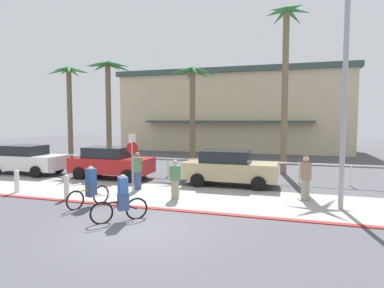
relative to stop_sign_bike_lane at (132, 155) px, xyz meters
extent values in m
plane|color=#4C4C51|center=(2.22, 5.96, -1.68)|extent=(80.00, 80.00, 0.00)
cube|color=#9E9E93|center=(2.22, 0.16, -1.67)|extent=(44.00, 4.00, 0.02)
cube|color=maroon|center=(2.22, -1.84, -1.66)|extent=(44.00, 0.24, 0.03)
cube|color=beige|center=(0.64, 22.95, 2.11)|extent=(22.47, 9.97, 7.58)
cube|color=#384C47|center=(0.64, 22.95, 6.16)|extent=(23.07, 10.57, 0.50)
cube|color=#384C47|center=(0.64, 17.46, 1.32)|extent=(15.73, 1.20, 0.16)
cylinder|color=white|center=(2.22, 4.46, -0.68)|extent=(18.58, 0.08, 0.08)
cylinder|color=white|center=(-7.07, 4.46, -1.18)|extent=(0.08, 0.08, 1.00)
cylinder|color=white|center=(-4.75, 4.46, -1.18)|extent=(0.08, 0.08, 1.00)
cylinder|color=white|center=(-2.42, 4.46, -1.18)|extent=(0.08, 0.08, 1.00)
cylinder|color=white|center=(-0.10, 4.46, -1.18)|extent=(0.08, 0.08, 1.00)
cylinder|color=white|center=(2.22, 4.46, -1.18)|extent=(0.08, 0.08, 1.00)
cylinder|color=white|center=(4.54, 4.46, -1.18)|extent=(0.08, 0.08, 1.00)
cylinder|color=white|center=(6.87, 4.46, -1.18)|extent=(0.08, 0.08, 1.00)
cylinder|color=white|center=(9.19, 4.46, -1.18)|extent=(0.08, 0.08, 1.00)
cylinder|color=gray|center=(0.00, 0.00, -0.58)|extent=(0.08, 0.08, 2.20)
cube|color=white|center=(0.00, 0.00, 0.70)|extent=(0.04, 0.56, 0.36)
cylinder|color=red|center=(0.00, 0.00, 0.30)|extent=(0.52, 0.03, 0.52)
cylinder|color=white|center=(-4.96, -1.21, -1.25)|extent=(0.20, 0.20, 0.85)
sphere|color=white|center=(-4.96, -1.21, -0.78)|extent=(0.20, 0.20, 0.20)
cylinder|color=white|center=(-2.09, -1.60, -1.25)|extent=(0.20, 0.20, 0.85)
sphere|color=white|center=(-2.09, -1.60, -0.78)|extent=(0.20, 0.20, 0.20)
cylinder|color=#9EA0A5|center=(8.15, 0.02, 2.07)|extent=(0.18, 0.18, 7.50)
cylinder|color=brown|center=(-9.10, 7.89, 1.77)|extent=(0.36, 0.36, 6.90)
cone|color=#387F3D|center=(-8.45, 7.89, 5.02)|extent=(1.40, 0.32, 0.72)
cone|color=#387F3D|center=(-8.61, 8.50, 5.09)|extent=(1.26, 1.47, 0.59)
cone|color=#387F3D|center=(-9.31, 8.79, 5.04)|extent=(0.74, 1.94, 0.69)
cone|color=#387F3D|center=(-9.68, 8.17, 5.05)|extent=(1.39, 0.89, 0.67)
cone|color=#387F3D|center=(-9.80, 7.55, 4.98)|extent=(1.62, 1.00, 0.80)
cone|color=#387F3D|center=(-9.24, 7.27, 5.07)|extent=(0.61, 1.38, 0.62)
cone|color=#387F3D|center=(-8.58, 7.23, 4.96)|extent=(1.35, 1.58, 0.84)
cylinder|color=brown|center=(-5.63, 7.47, 1.85)|extent=(0.36, 0.36, 7.05)
cone|color=#2D6B33|center=(-4.81, 7.47, 5.18)|extent=(1.71, 0.32, 0.68)
cone|color=#2D6B33|center=(-4.98, 8.02, 5.10)|extent=(1.57, 1.39, 0.85)
cone|color=#2D6B33|center=(-5.51, 8.14, 5.20)|extent=(0.56, 1.47, 0.64)
cone|color=#2D6B33|center=(-5.96, 8.05, 5.14)|extent=(1.00, 1.41, 0.76)
cone|color=#2D6B33|center=(-6.40, 7.75, 5.15)|extent=(1.72, 0.89, 0.75)
cone|color=#2D6B33|center=(-6.37, 7.20, 5.24)|extent=(1.65, 0.86, 0.57)
cone|color=#2D6B33|center=(-5.97, 6.88, 5.14)|extent=(1.01, 1.43, 0.75)
cone|color=#2D6B33|center=(-5.48, 6.63, 5.20)|extent=(0.62, 1.80, 0.66)
cone|color=#2D6B33|center=(-5.02, 6.96, 5.21)|extent=(1.48, 1.31, 0.62)
cylinder|color=brown|center=(0.36, 7.67, 1.52)|extent=(0.36, 0.36, 6.40)
cone|color=#2D6B33|center=(1.17, 7.67, 4.48)|extent=(1.70, 0.32, 0.79)
cone|color=#2D6B33|center=(0.73, 8.32, 4.51)|extent=(1.07, 1.53, 0.72)
cone|color=#2D6B33|center=(-0.03, 8.35, 4.45)|extent=(1.12, 1.61, 0.84)
cone|color=#2D6B33|center=(-0.49, 7.67, 4.54)|extent=(1.77, 0.32, 0.67)
cone|color=#2D6B33|center=(-0.07, 6.93, 4.53)|extent=(1.17, 1.70, 0.70)
cone|color=#2D6B33|center=(0.68, 7.11, 4.45)|extent=(0.98, 1.38, 0.83)
cylinder|color=#756047|center=(6.05, 7.20, 3.03)|extent=(0.36, 0.36, 9.41)
cone|color=#387F3D|center=(6.70, 7.20, 7.56)|extent=(1.38, 0.32, 0.66)
cone|color=#387F3D|center=(6.46, 7.91, 7.47)|extent=(1.15, 1.67, 0.84)
cone|color=#387F3D|center=(5.66, 7.88, 7.51)|extent=(1.11, 1.61, 0.76)
cone|color=#387F3D|center=(5.45, 7.20, 7.58)|extent=(1.28, 0.32, 0.63)
cone|color=#387F3D|center=(5.63, 6.47, 7.51)|extent=(1.16, 1.69, 0.77)
cone|color=#387F3D|center=(6.49, 6.44, 7.55)|extent=(1.19, 1.74, 0.67)
cube|color=white|center=(-8.20, 2.80, -0.95)|extent=(4.40, 1.80, 0.80)
cube|color=#1E2328|center=(-8.45, 2.80, -0.27)|extent=(2.29, 1.58, 0.56)
cylinder|color=black|center=(-6.79, 3.70, -1.35)|extent=(0.66, 0.22, 0.66)
cylinder|color=black|center=(-6.79, 1.90, -1.35)|extent=(0.66, 0.22, 0.66)
cylinder|color=black|center=(-9.61, 3.70, -1.35)|extent=(0.66, 0.22, 0.66)
cube|color=red|center=(-2.82, 3.06, -0.95)|extent=(4.40, 1.80, 0.80)
cube|color=#1E2328|center=(-3.07, 3.06, -0.27)|extent=(2.29, 1.58, 0.56)
cylinder|color=black|center=(-1.42, 3.96, -1.35)|extent=(0.66, 0.22, 0.66)
cylinder|color=black|center=(-1.42, 2.16, -1.35)|extent=(0.66, 0.22, 0.66)
cylinder|color=black|center=(-4.23, 3.96, -1.35)|extent=(0.66, 0.22, 0.66)
cylinder|color=black|center=(-4.23, 2.16, -1.35)|extent=(0.66, 0.22, 0.66)
cube|color=tan|center=(3.67, 3.02, -0.95)|extent=(4.40, 1.80, 0.80)
cube|color=#1E2328|center=(3.42, 3.02, -0.27)|extent=(2.29, 1.58, 0.56)
cylinder|color=black|center=(5.08, 3.92, -1.35)|extent=(0.66, 0.22, 0.66)
cylinder|color=black|center=(5.08, 2.12, -1.35)|extent=(0.66, 0.22, 0.66)
cylinder|color=black|center=(2.27, 3.92, -1.35)|extent=(0.66, 0.22, 0.66)
cylinder|color=black|center=(2.27, 2.12, -1.35)|extent=(0.66, 0.22, 0.66)
torus|color=black|center=(-0.83, -2.77, -1.35)|extent=(0.31, 0.69, 0.72)
torus|color=black|center=(-0.44, -1.74, -1.35)|extent=(0.31, 0.69, 0.72)
cylinder|color=gold|center=(-0.56, -2.05, -1.20)|extent=(0.29, 0.66, 0.35)
cylinder|color=gold|center=(-0.74, -2.54, -1.06)|extent=(0.18, 0.38, 0.07)
cylinder|color=gold|center=(-0.59, -2.14, -1.13)|extent=(0.05, 0.05, 0.44)
cylinder|color=silver|center=(-0.81, -2.72, -0.80)|extent=(0.21, 0.48, 0.04)
cube|color=#384C7A|center=(-0.59, -2.14, -1.07)|extent=(0.37, 0.40, 0.52)
cube|color=#2D5699|center=(-0.59, -2.14, -0.55)|extent=(0.41, 0.36, 0.52)
sphere|color=beige|center=(-0.59, -2.14, -0.32)|extent=(0.22, 0.22, 0.22)
torus|color=black|center=(0.92, -3.85, -1.35)|extent=(0.57, 0.54, 0.72)
torus|color=black|center=(1.72, -3.10, -1.35)|extent=(0.57, 0.54, 0.72)
cylinder|color=black|center=(1.48, -3.33, -1.20)|extent=(0.54, 0.51, 0.35)
cylinder|color=black|center=(1.10, -3.69, -1.06)|extent=(0.31, 0.30, 0.07)
cylinder|color=black|center=(1.41, -3.39, -1.13)|extent=(0.05, 0.05, 0.44)
cylinder|color=silver|center=(0.96, -3.82, -0.80)|extent=(0.39, 0.37, 0.04)
cube|color=#384C7A|center=(1.41, -3.39, -1.07)|extent=(0.42, 0.42, 0.52)
cube|color=#2D5699|center=(1.41, -3.39, -0.55)|extent=(0.42, 0.43, 0.52)
sphere|color=#9E7556|center=(1.41, -3.39, -0.32)|extent=(0.22, 0.22, 0.22)
cylinder|color=#384C7A|center=(-0.20, 0.86, -1.27)|extent=(0.33, 0.33, 0.82)
cube|color=#4C7F51|center=(-0.20, 0.86, -0.54)|extent=(0.27, 0.41, 0.63)
sphere|color=#9E7556|center=(-0.20, 0.86, -0.08)|extent=(0.23, 0.23, 0.23)
cylinder|color=gray|center=(6.99, 0.89, -1.25)|extent=(0.43, 0.43, 0.85)
cube|color=#93705B|center=(6.99, 0.89, -0.49)|extent=(0.41, 0.47, 0.66)
sphere|color=#D6A884|center=(6.99, 0.89, -0.02)|extent=(0.24, 0.24, 0.24)
cylinder|color=gray|center=(2.02, -0.28, -1.30)|extent=(0.34, 0.34, 0.76)
cube|color=#4C7F51|center=(2.02, -0.28, -0.63)|extent=(0.41, 0.28, 0.58)
sphere|color=#D6A884|center=(2.02, -0.28, -0.20)|extent=(0.21, 0.21, 0.21)
camera|label=1|loc=(6.34, -12.28, 1.50)|focal=30.23mm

